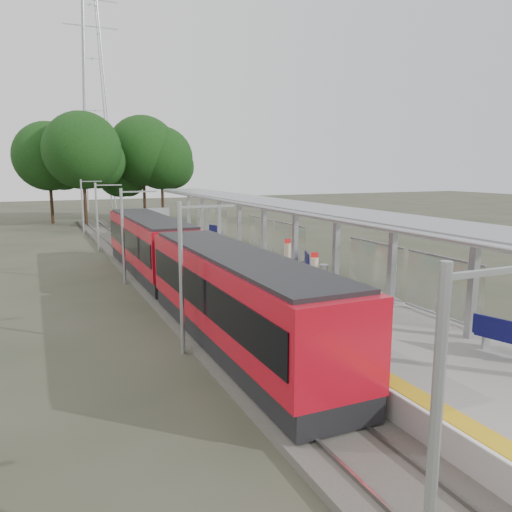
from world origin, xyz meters
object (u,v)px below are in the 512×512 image
Objects in this scene: info_pillar_far at (287,255)px; litter_bin at (323,274)px; bench_near at (503,336)px; bench_far at (216,231)px; train at (182,262)px; info_pillar_near at (314,273)px; bench_mid at (309,261)px.

litter_bin is at bearing -90.97° from info_pillar_far.
bench_near reaches higher than bench_far.
train is at bearing 154.89° from litter_bin.
info_pillar_near reaches higher than litter_bin.
litter_bin is at bearing -84.39° from bench_mid.
bench_mid reaches higher than bench_far.
bench_near is 1.06× the size of info_pillar_far.
info_pillar_near is at bearing -151.06° from litter_bin.
info_pillar_near is 4.81m from info_pillar_far.
train is 14.35m from bench_near.
train is at bearing -165.12° from info_pillar_far.
bench_mid is 1.08× the size of bench_far.
bench_near is 13.15m from bench_mid.
info_pillar_near is (5.39, -3.32, -0.33)m from train.
bench_far is (0.01, 15.05, -0.04)m from bench_mid.
bench_mid reaches higher than litter_bin.
bench_mid is 15.05m from bench_far.
bench_far is 0.88× the size of info_pillar_far.
train is 6.61m from info_pillar_far.
info_pillar_far reaches higher than litter_bin.
info_pillar_near reaches higher than bench_near.
bench_far is at bearing 71.26° from bench_near.
litter_bin is (0.02, 10.08, -0.11)m from bench_near.
litter_bin is (0.78, 0.43, -0.24)m from info_pillar_near.
bench_mid is 0.96× the size of info_pillar_far.
train is 16.45× the size of info_pillar_near.
bench_near is (6.14, -12.97, -0.45)m from train.
train is 6.34m from info_pillar_near.
bench_mid is at bearing 69.02° from bench_near.
bench_far is at bearing 105.38° from info_pillar_near.
train is 6.83m from litter_bin.
train reaches higher than bench_mid.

